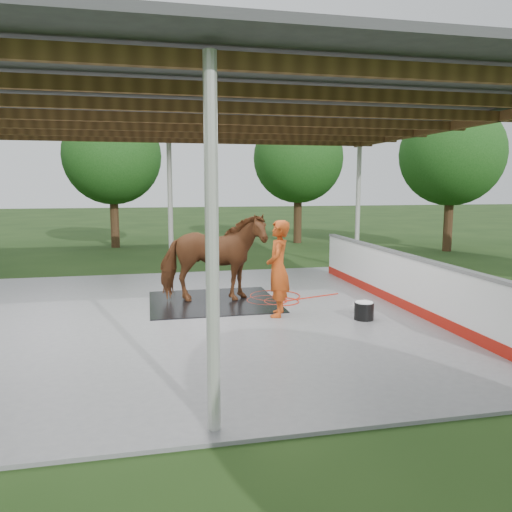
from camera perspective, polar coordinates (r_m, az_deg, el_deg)
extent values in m
plane|color=#1E3814|center=(10.04, -8.30, -7.07)|extent=(100.00, 100.00, 0.00)
cube|color=slate|center=(10.04, -8.30, -6.93)|extent=(12.00, 10.00, 0.05)
cylinder|color=beige|center=(5.06, -5.04, 0.77)|extent=(0.14, 0.14, 3.85)
cylinder|color=beige|center=(14.40, -9.77, 5.46)|extent=(0.14, 0.14, 3.85)
cylinder|color=beige|center=(15.72, 11.57, 5.63)|extent=(0.14, 0.14, 3.85)
cube|color=brown|center=(5.36, -5.59, 21.37)|extent=(12.00, 0.10, 0.18)
cube|color=brown|center=(6.82, -7.14, 18.47)|extent=(12.00, 0.10, 0.18)
cube|color=brown|center=(8.29, -8.11, 16.59)|extent=(12.00, 0.10, 0.18)
cube|color=brown|center=(9.77, -8.77, 15.28)|extent=(12.00, 0.10, 0.18)
cube|color=brown|center=(11.26, -9.26, 14.31)|extent=(12.00, 0.10, 0.18)
cube|color=brown|center=(12.75, -9.63, 13.57)|extent=(12.00, 0.10, 0.18)
cube|color=brown|center=(14.24, -9.92, 12.98)|extent=(12.00, 0.10, 0.18)
cube|color=brown|center=(11.62, 21.46, 13.67)|extent=(0.12, 10.00, 0.18)
cube|color=#38383A|center=(9.80, -8.80, 16.44)|extent=(12.60, 10.60, 0.10)
cube|color=#AA180E|center=(11.27, 15.78, -4.83)|extent=(0.14, 8.00, 0.20)
cube|color=white|center=(11.17, 15.90, -2.33)|extent=(0.12, 8.00, 1.00)
cube|color=slate|center=(11.09, 16.00, 0.31)|extent=(0.16, 8.00, 0.06)
cylinder|color=#382314|center=(21.77, -15.85, 3.83)|extent=(0.36, 0.36, 2.20)
sphere|color=#194714|center=(21.75, -16.13, 10.94)|extent=(4.00, 4.00, 4.00)
cylinder|color=#382314|center=(22.72, 4.78, 4.28)|extent=(0.36, 0.36, 2.20)
sphere|color=#194714|center=(22.70, 4.86, 11.10)|extent=(4.00, 4.00, 4.00)
cylinder|color=#382314|center=(21.21, 21.10, 3.49)|extent=(0.36, 0.36, 2.20)
sphere|color=#194714|center=(21.19, 21.48, 10.78)|extent=(4.00, 4.00, 4.00)
cube|color=black|center=(11.12, -4.89, -5.20)|extent=(2.76, 2.59, 0.02)
imported|color=brown|center=(10.93, -4.95, -0.20)|extent=(2.37, 1.23, 1.94)
imported|color=#B04012|center=(9.77, 2.54, -1.44)|extent=(0.66, 0.80, 1.89)
cylinder|color=black|center=(9.86, 12.24, -6.17)|extent=(0.37, 0.37, 0.33)
cylinder|color=white|center=(9.82, 12.26, -5.23)|extent=(0.34, 0.34, 0.03)
imported|color=silver|center=(10.30, 12.28, -5.64)|extent=(0.16, 0.16, 0.30)
imported|color=#338CD8|center=(10.42, 11.05, -5.75)|extent=(0.12, 0.12, 0.19)
torus|color=red|center=(11.64, 2.19, -4.56)|extent=(1.18, 1.18, 0.02)
torus|color=red|center=(11.18, 1.26, -5.09)|extent=(0.92, 0.92, 0.02)
torus|color=red|center=(11.09, 2.94, -5.20)|extent=(0.78, 0.78, 0.02)
cylinder|color=red|center=(11.55, 6.40, -4.70)|extent=(1.46, 0.50, 0.02)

